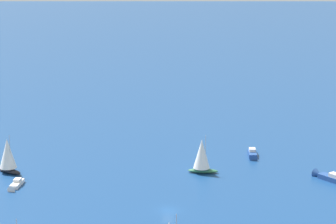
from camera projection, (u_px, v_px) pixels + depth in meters
ground_plane at (168, 210)px, 151.49m from camera, size 2000.00×2000.00×0.00m
sailboat_near_centre at (8, 155)px, 177.82m from camera, size 5.39×8.77×10.96m
motorboat_inshore at (329, 177)px, 172.80m from camera, size 7.12×10.43×3.01m
motorboat_ahead at (16, 185)px, 167.16m from camera, size 8.20×4.65×2.32m
sailboat_outer_ring_b at (202, 156)px, 177.71m from camera, size 5.85×8.68×10.80m
motorboat_outer_ring_c at (253, 154)px, 193.71m from camera, size 9.36×5.65×2.66m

